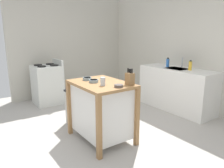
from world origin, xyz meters
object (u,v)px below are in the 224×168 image
at_px(bottle_hand_soap, 168,63).
at_px(stove, 47,84).
at_px(bowl_ceramic_wide, 94,81).
at_px(bowl_stoneware_deep, 119,86).
at_px(bowl_ceramic_small, 87,79).
at_px(knife_block, 130,79).
at_px(trash_bin, 76,108).
at_px(sink_faucet, 182,63).
at_px(kitchen_island, 101,108).
at_px(drinking_cup, 103,81).
at_px(bottle_dish_soap, 190,66).

distance_m(bottle_hand_soap, stove, 2.76).
relative_size(bowl_ceramic_wide, bowl_stoneware_deep, 1.13).
relative_size(bowl_ceramic_small, bottle_hand_soap, 0.67).
bearing_deg(knife_block, trash_bin, -163.24).
xyz_separation_m(knife_block, stove, (-2.57, -0.32, -0.54)).
xyz_separation_m(knife_block, sink_faucet, (-0.60, 1.94, 0.01)).
relative_size(kitchen_island, knife_block, 4.08).
relative_size(bowl_ceramic_small, bowl_ceramic_wide, 0.97).
relative_size(kitchen_island, bowl_ceramic_small, 7.16).
bearing_deg(bowl_ceramic_wide, sink_faucet, 94.47).
relative_size(bowl_ceramic_small, bowl_stoneware_deep, 1.09).
xyz_separation_m(sink_faucet, bottle_hand_soap, (-0.26, -0.16, -0.02)).
bearing_deg(stove, sink_faucet, 48.97).
bearing_deg(bottle_hand_soap, sink_faucet, 31.22).
relative_size(kitchen_island, stove, 0.95).
relative_size(drinking_cup, stove, 0.11).
relative_size(bottle_dish_soap, stove, 0.20).
relative_size(knife_block, bowl_stoneware_deep, 1.92).
xyz_separation_m(kitchen_island, bottle_hand_soap, (-0.50, 2.03, 0.48)).
height_order(drinking_cup, sink_faucet, sink_faucet).
height_order(kitchen_island, drinking_cup, drinking_cup).
bearing_deg(drinking_cup, bowl_stoneware_deep, 31.14).
height_order(bowl_ceramic_small, stove, stove).
height_order(bowl_stoneware_deep, stove, stove).
height_order(sink_faucet, stove, sink_faucet).
relative_size(bowl_stoneware_deep, bottle_dish_soap, 0.61).
bearing_deg(bowl_stoneware_deep, drinking_cup, -148.86).
xyz_separation_m(bowl_ceramic_small, drinking_cup, (0.43, 0.01, 0.03)).
bearing_deg(bowl_ceramic_wide, bowl_ceramic_small, -179.39).
bearing_deg(bottle_dish_soap, kitchen_island, -91.51).
distance_m(sink_faucet, stove, 3.04).
height_order(kitchen_island, bowl_stoneware_deep, bowl_stoneware_deep).
bearing_deg(bottle_hand_soap, bowl_ceramic_wide, -78.37).
bearing_deg(kitchen_island, bottle_dish_soap, 88.49).
xyz_separation_m(trash_bin, sink_faucet, (0.48, 2.26, 0.68)).
height_order(bottle_dish_soap, stove, bottle_dish_soap).
height_order(kitchen_island, bottle_dish_soap, bottle_dish_soap).
relative_size(knife_block, bowl_ceramic_small, 1.76).
bearing_deg(trash_bin, drinking_cup, 0.13).
bearing_deg(bottle_dish_soap, stove, -136.90).
bearing_deg(trash_bin, sink_faucet, 78.11).
distance_m(bowl_ceramic_small, bowl_ceramic_wide, 0.20).
bearing_deg(bowl_ceramic_small, drinking_cup, 1.17).
relative_size(bottle_hand_soap, stove, 0.20).
xyz_separation_m(kitchen_island, bowl_ceramic_wide, (-0.07, -0.08, 0.42)).
distance_m(sink_faucet, bottle_dish_soap, 0.33).
relative_size(drinking_cup, bottle_dish_soap, 0.58).
xyz_separation_m(kitchen_island, bowl_stoneware_deep, (0.37, 0.05, 0.42)).
xyz_separation_m(bowl_ceramic_small, sink_faucet, (0.02, 2.27, 0.07)).
bearing_deg(sink_faucet, trash_bin, -101.89).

